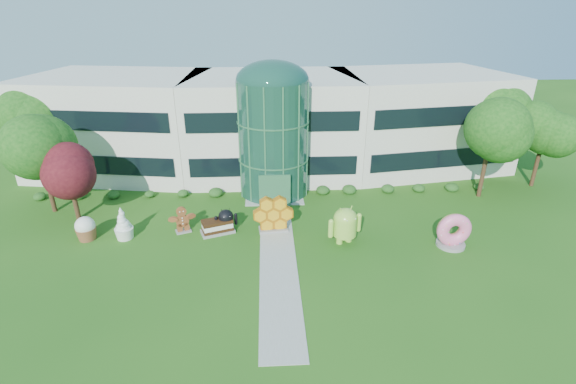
{
  "coord_description": "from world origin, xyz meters",
  "views": [
    {
      "loc": [
        -0.59,
        -22.41,
        15.45
      ],
      "look_at": [
        0.94,
        6.0,
        2.6
      ],
      "focal_mm": 26.0,
      "sensor_mm": 36.0,
      "label": 1
    }
  ],
  "objects_px": {
    "android_green": "(345,223)",
    "gingerbread": "(182,219)",
    "donut": "(453,230)",
    "android_black": "(226,219)"
  },
  "relations": [
    {
      "from": "android_green",
      "to": "donut",
      "type": "height_order",
      "value": "android_green"
    },
    {
      "from": "android_black",
      "to": "gingerbread",
      "type": "relative_size",
      "value": 0.9
    },
    {
      "from": "android_green",
      "to": "gingerbread",
      "type": "xyz_separation_m",
      "value": [
        -11.67,
        2.14,
        -0.51
      ]
    },
    {
      "from": "gingerbread",
      "to": "android_black",
      "type": "bearing_deg",
      "value": -21.47
    },
    {
      "from": "donut",
      "to": "gingerbread",
      "type": "distance_m",
      "value": 19.28
    },
    {
      "from": "android_black",
      "to": "donut",
      "type": "xyz_separation_m",
      "value": [
        15.83,
        -2.97,
        0.27
      ]
    },
    {
      "from": "donut",
      "to": "gingerbread",
      "type": "bearing_deg",
      "value": 169.97
    },
    {
      "from": "android_black",
      "to": "gingerbread",
      "type": "xyz_separation_m",
      "value": [
        -3.21,
        0.04,
        0.02
      ]
    },
    {
      "from": "gingerbread",
      "to": "android_green",
      "type": "bearing_deg",
      "value": -31.05
    },
    {
      "from": "android_green",
      "to": "android_black",
      "type": "distance_m",
      "value": 8.73
    }
  ]
}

